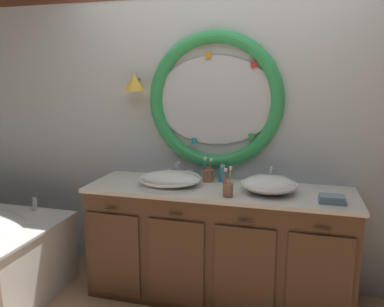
{
  "coord_description": "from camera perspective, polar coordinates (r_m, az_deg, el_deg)",
  "views": [
    {
      "loc": [
        0.55,
        -2.4,
        1.65
      ],
      "look_at": [
        -0.17,
        0.25,
        1.12
      ],
      "focal_mm": 35.51,
      "sensor_mm": 36.0,
      "label": 1
    }
  ],
  "objects": [
    {
      "name": "faucet_set_left",
      "position": [
        3.09,
        -1.93,
        -2.67
      ],
      "size": [
        0.23,
        0.12,
        0.14
      ],
      "color": "silver",
      "rests_on": "vanity_counter"
    },
    {
      "name": "folded_hand_towel",
      "position": [
        2.64,
        20.29,
        -6.45
      ],
      "size": [
        0.17,
        0.12,
        0.05
      ],
      "color": "#7593A8",
      "rests_on": "vanity_counter"
    },
    {
      "name": "sink_basin_right",
      "position": [
        2.73,
        11.49,
        -4.58
      ],
      "size": [
        0.4,
        0.4,
        0.12
      ],
      "color": "white",
      "rests_on": "vanity_counter"
    },
    {
      "name": "faucet_set_right",
      "position": [
        2.96,
        11.8,
        -3.47
      ],
      "size": [
        0.22,
        0.13,
        0.14
      ],
      "color": "silver",
      "rests_on": "vanity_counter"
    },
    {
      "name": "soap_dispenser",
      "position": [
        2.97,
        4.6,
        -3.08
      ],
      "size": [
        0.06,
        0.06,
        0.14
      ],
      "color": "#388EBC",
      "rests_on": "vanity_counter"
    },
    {
      "name": "toothbrush_holder_left",
      "position": [
        2.97,
        2.41,
        -3.22
      ],
      "size": [
        0.09,
        0.09,
        0.19
      ],
      "color": "#996647",
      "rests_on": "vanity_counter"
    },
    {
      "name": "vanity_counter",
      "position": [
        2.97,
        3.88,
        -13.19
      ],
      "size": [
        1.96,
        0.62,
        0.87
      ],
      "color": "brown",
      "rests_on": "ground_plane"
    },
    {
      "name": "back_wall_assembly",
      "position": [
        3.05,
        4.63,
        4.79
      ],
      "size": [
        6.4,
        0.26,
        2.6
      ],
      "color": "silver",
      "rests_on": "ground_plane"
    },
    {
      "name": "toothbrush_holder_right",
      "position": [
        2.6,
        5.41,
        -5.34
      ],
      "size": [
        0.08,
        0.08,
        0.21
      ],
      "color": "#996647",
      "rests_on": "vanity_counter"
    },
    {
      "name": "sink_basin_left",
      "position": [
        2.87,
        -3.31,
        -3.79
      ],
      "size": [
        0.47,
        0.47,
        0.1
      ],
      "color": "white",
      "rests_on": "vanity_counter"
    }
  ]
}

